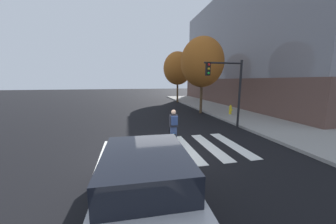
% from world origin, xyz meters
% --- Properties ---
extents(ground_plane, '(120.00, 120.00, 0.00)m').
position_xyz_m(ground_plane, '(0.00, 0.00, 0.00)').
color(ground_plane, black).
extents(sidewalk, '(6.50, 50.00, 0.15)m').
position_xyz_m(sidewalk, '(8.75, 0.00, 0.07)').
color(sidewalk, gray).
rests_on(sidewalk, ground).
extents(crosswalk_stripes, '(6.19, 3.50, 0.01)m').
position_xyz_m(crosswalk_stripes, '(0.43, 0.00, 0.01)').
color(crosswalk_stripes, silver).
rests_on(crosswalk_stripes, ground).
extents(sedan_near, '(2.30, 4.67, 1.59)m').
position_xyz_m(sedan_near, '(-1.17, -3.77, 0.82)').
color(sedan_near, '#B7B7BC').
rests_on(sedan_near, ground).
extents(cyclist, '(0.37, 1.71, 1.69)m').
position_xyz_m(cyclist, '(0.53, 0.52, 0.84)').
color(cyclist, black).
rests_on(cyclist, ground).
extents(traffic_light_near, '(2.47, 0.28, 4.20)m').
position_xyz_m(traffic_light_near, '(4.44, 2.62, 2.86)').
color(traffic_light_near, black).
rests_on(traffic_light_near, ground).
extents(fire_hydrant, '(0.33, 0.22, 0.78)m').
position_xyz_m(fire_hydrant, '(7.06, 6.38, 0.53)').
color(fire_hydrant, gold).
rests_on(fire_hydrant, sidewalk).
extents(street_tree_near, '(3.82, 3.82, 6.79)m').
position_xyz_m(street_tree_near, '(5.11, 8.19, 4.59)').
color(street_tree_near, '#4C3823').
rests_on(street_tree_near, ground).
extents(street_tree_mid, '(3.84, 3.84, 6.84)m').
position_xyz_m(street_tree_mid, '(5.28, 16.90, 4.62)').
color(street_tree_mid, '#4C3823').
rests_on(street_tree_mid, ground).
extents(corner_building, '(14.44, 24.97, 13.31)m').
position_xyz_m(corner_building, '(16.89, 13.17, 6.61)').
color(corner_building, brown).
rests_on(corner_building, ground).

